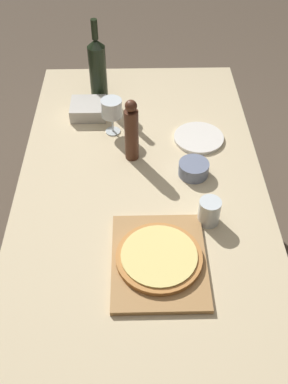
# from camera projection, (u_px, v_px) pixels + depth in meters

# --- Properties ---
(ground_plane) EXTENTS (12.00, 12.00, 0.00)m
(ground_plane) POSITION_uv_depth(u_px,v_px,m) (142.00, 292.00, 2.22)
(ground_plane) COLOR brown
(dining_table) EXTENTS (0.94, 1.70, 0.75)m
(dining_table) POSITION_uv_depth(u_px,v_px,m) (141.00, 199.00, 1.75)
(dining_table) COLOR #CCB78E
(dining_table) RESTS_ON ground_plane
(cutting_board) EXTENTS (0.30, 0.37, 0.02)m
(cutting_board) POSITION_uv_depth(u_px,v_px,m) (159.00, 261.00, 1.43)
(cutting_board) COLOR #A87A47
(cutting_board) RESTS_ON dining_table
(pizza) EXTENTS (0.28, 0.28, 0.02)m
(pizza) POSITION_uv_depth(u_px,v_px,m) (159.00, 257.00, 1.42)
(pizza) COLOR #BC7A3D
(pizza) RESTS_ON cutting_board
(wine_bottle) EXTENTS (0.08, 0.08, 0.38)m
(wine_bottle) POSITION_uv_depth(u_px,v_px,m) (98.00, 69.00, 1.99)
(wine_bottle) COLOR black
(wine_bottle) RESTS_ON dining_table
(pepper_mill) EXTENTS (0.05, 0.05, 0.27)m
(pepper_mill) POSITION_uv_depth(u_px,v_px,m) (132.00, 131.00, 1.71)
(pepper_mill) COLOR #4C2819
(pepper_mill) RESTS_ON dining_table
(wine_glass) EXTENTS (0.09, 0.09, 0.16)m
(wine_glass) POSITION_uv_depth(u_px,v_px,m) (112.00, 109.00, 1.83)
(wine_glass) COLOR silver
(wine_glass) RESTS_ON dining_table
(small_bowl) EXTENTS (0.12, 0.12, 0.05)m
(small_bowl) POSITION_uv_depth(u_px,v_px,m) (194.00, 169.00, 1.71)
(small_bowl) COLOR slate
(small_bowl) RESTS_ON dining_table
(drinking_tumbler) EXTENTS (0.08, 0.08, 0.10)m
(drinking_tumbler) POSITION_uv_depth(u_px,v_px,m) (209.00, 212.00, 1.53)
(drinking_tumbler) COLOR silver
(drinking_tumbler) RESTS_ON dining_table
(dinner_plate) EXTENTS (0.21, 0.21, 0.01)m
(dinner_plate) POSITION_uv_depth(u_px,v_px,m) (199.00, 138.00, 1.88)
(dinner_plate) COLOR silver
(dinner_plate) RESTS_ON dining_table
(food_container) EXTENTS (0.15, 0.14, 0.06)m
(food_container) POSITION_uv_depth(u_px,v_px,m) (88.00, 109.00, 1.99)
(food_container) COLOR #BCB7AD
(food_container) RESTS_ON dining_table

